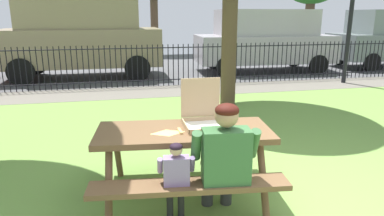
# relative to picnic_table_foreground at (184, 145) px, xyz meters

# --- Properties ---
(ground) EXTENTS (28.00, 10.84, 0.02)m
(ground) POSITION_rel_picnic_table_foreground_xyz_m (1.02, 0.72, -0.61)
(ground) COLOR #729945
(cobblestone_walkway) EXTENTS (28.00, 1.40, 0.01)m
(cobblestone_walkway) POSITION_rel_picnic_table_foreground_xyz_m (1.02, 5.44, -0.60)
(cobblestone_walkway) COLOR slate
(street_asphalt) EXTENTS (28.00, 7.71, 0.01)m
(street_asphalt) POSITION_rel_picnic_table_foreground_xyz_m (1.02, 10.00, -0.60)
(street_asphalt) COLOR #515154
(picnic_table_foreground) EXTENTS (1.95, 1.67, 0.79)m
(picnic_table_foreground) POSITION_rel_picnic_table_foreground_xyz_m (0.00, 0.00, 0.00)
(picnic_table_foreground) COLOR brown
(picnic_table_foreground) RESTS_ON ground
(pizza_box_open) EXTENTS (0.44, 0.46, 0.49)m
(pizza_box_open) POSITION_rel_picnic_table_foreground_xyz_m (0.23, 0.12, 0.29)
(pizza_box_open) COLOR tan
(pizza_box_open) RESTS_ON picnic_table_foreground
(pizza_slice_on_table) EXTENTS (0.27, 0.17, 0.02)m
(pizza_slice_on_table) POSITION_rel_picnic_table_foreground_xyz_m (-0.16, -0.06, 0.18)
(pizza_slice_on_table) COLOR #F4DB72
(pizza_slice_on_table) RESTS_ON picnic_table_foreground
(adult_at_table) EXTENTS (0.63, 0.62, 1.19)m
(adult_at_table) POSITION_rel_picnic_table_foreground_xyz_m (0.27, -0.53, 0.06)
(adult_at_table) COLOR #313131
(adult_at_table) RESTS_ON ground
(child_at_table) EXTENTS (0.34, 0.34, 0.85)m
(child_at_table) POSITION_rel_picnic_table_foreground_xyz_m (-0.17, -0.51, -0.08)
(child_at_table) COLOR #262626
(child_at_table) RESTS_ON ground
(iron_fence_streetside) EXTENTS (22.87, 0.03, 1.14)m
(iron_fence_streetside) POSITION_rel_picnic_table_foreground_xyz_m (1.02, 6.14, -0.02)
(iron_fence_streetside) COLOR black
(iron_fence_streetside) RESTS_ON ground
(parked_car_left) EXTENTS (4.70, 2.07, 2.46)m
(parked_car_left) POSITION_rel_picnic_table_foreground_xyz_m (-1.64, 7.97, 0.71)
(parked_car_left) COLOR gray
(parked_car_left) RESTS_ON ground
(parked_car_center) EXTENTS (4.69, 2.13, 2.08)m
(parked_car_center) POSITION_rel_picnic_table_foreground_xyz_m (4.33, 7.97, 0.50)
(parked_car_center) COLOR #B8B0B8
(parked_car_center) RESTS_ON ground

